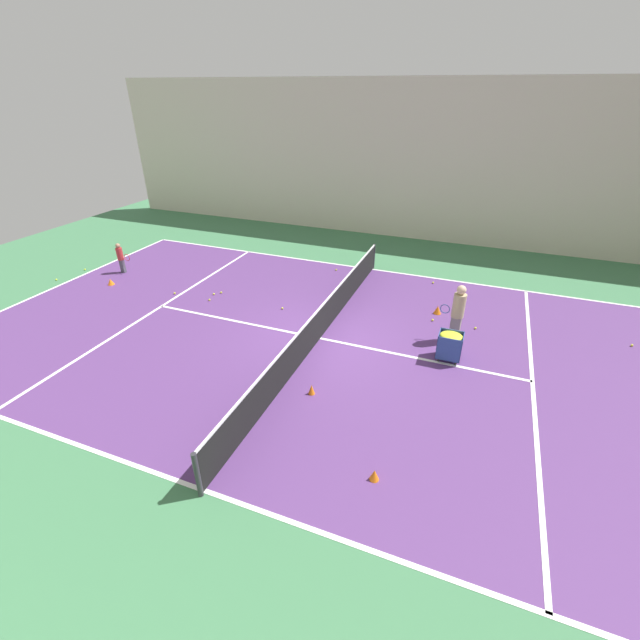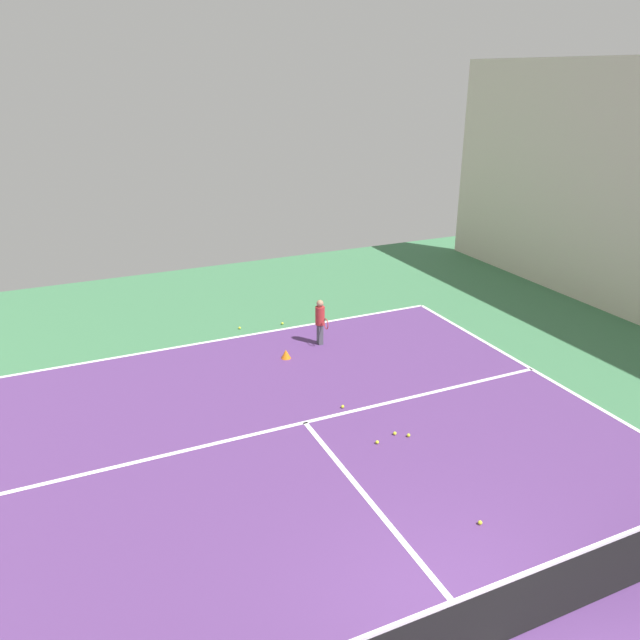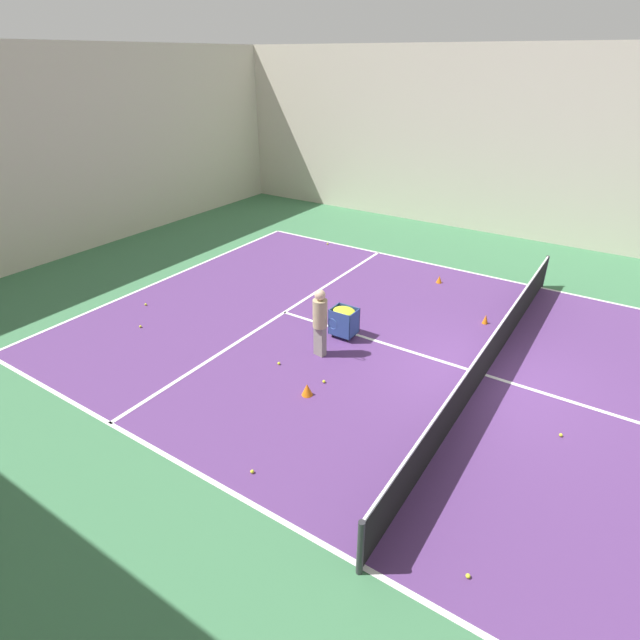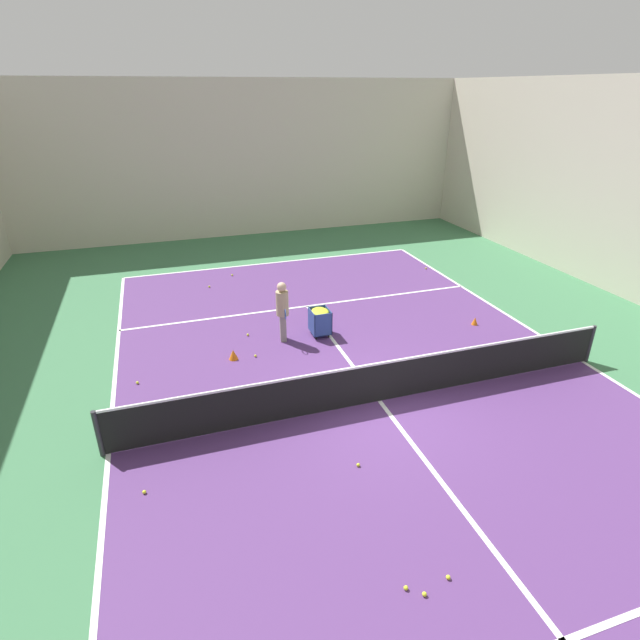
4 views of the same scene
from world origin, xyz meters
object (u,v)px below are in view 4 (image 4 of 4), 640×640
at_px(coach_at_net, 282,308).
at_px(training_cone_1, 457,363).
at_px(ball_cart, 320,317).
at_px(training_cone_0, 233,355).
at_px(tennis_net, 381,381).

xyz_separation_m(coach_at_net, training_cone_1, (3.85, -2.92, -0.87)).
distance_m(ball_cart, training_cone_0, 2.75).
height_order(ball_cart, training_cone_1, ball_cart).
xyz_separation_m(ball_cart, training_cone_1, (2.75, -2.90, -0.45)).
bearing_deg(ball_cart, tennis_net, -86.10).
bearing_deg(ball_cart, training_cone_1, -46.53).
bearing_deg(training_cone_0, tennis_net, -46.25).
distance_m(training_cone_0, training_cone_1, 5.84).
xyz_separation_m(training_cone_0, training_cone_1, (5.39, -2.25, -0.01)).
relative_size(tennis_net, coach_at_net, 6.84).
bearing_deg(training_cone_1, ball_cart, 133.47).
bearing_deg(ball_cart, coach_at_net, 178.83).
distance_m(tennis_net, training_cone_0, 4.19).
height_order(coach_at_net, training_cone_1, coach_at_net).
relative_size(ball_cart, training_cone_1, 3.15).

